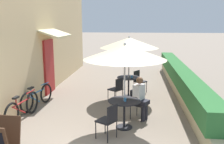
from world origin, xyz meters
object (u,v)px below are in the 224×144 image
Objects in this scene: cafe_chair_near_left at (109,119)px; menu_board at (0,143)px; bicycle_second at (37,97)px; patio_umbrella_mid at (129,43)px; cafe_chair_mid_right at (117,88)px; seated_patron_near_right at (140,96)px; coffee_cup_mid at (132,77)px; cafe_chair_near_right at (137,101)px; cafe_chair_mid_left at (139,80)px; bicycle_leaning at (23,108)px; patio_table_near at (124,107)px; patio_umbrella_near at (125,52)px; coffee_cup_near at (125,100)px; patio_table_mid at (129,82)px.

cafe_chair_near_left is 2.38m from menu_board.
bicycle_second is at bearing 102.49° from menu_board.
patio_umbrella_mid is 2.61× the size of cafe_chair_mid_right.
patio_umbrella_mid is (-0.41, 2.15, 1.34)m from seated_patron_near_right.
coffee_cup_mid is (0.12, -0.09, -1.23)m from patio_umbrella_mid.
cafe_chair_near_right and cafe_chair_mid_left have the same top height.
bicycle_leaning is at bearing -10.78° from cafe_chair_mid_left.
cafe_chair_near_right reaches higher than bicycle_leaning.
cafe_chair_mid_left is 0.50× the size of bicycle_leaning.
menu_board is (0.62, -2.27, 0.10)m from bicycle_leaning.
seated_patron_near_right is (0.43, 0.64, 0.11)m from patio_table_near.
coffee_cup_mid is at bearing 87.25° from patio_umbrella_near.
coffee_cup_near is at bearing -92.22° from coffee_cup_mid.
cafe_chair_near_right is 9.67× the size of coffee_cup_mid.
patio_table_near is 0.50× the size of bicycle_second.
cafe_chair_mid_left is at bearing 65.54° from menu_board.
patio_umbrella_near is 2.96m from coffee_cup_mid.
bicycle_leaning is at bearing 100.98° from cafe_chair_near_left.
patio_umbrella_mid is 2.61× the size of cafe_chair_mid_left.
menu_board reaches higher than bicycle_leaning.
patio_umbrella_near is 2.63m from cafe_chair_mid_right.
coffee_cup_mid is at bearing 87.25° from patio_table_near.
patio_umbrella_near is 3.63m from bicycle_second.
cafe_chair_mid_right is at bearing -119.59° from patio_table_mid.
cafe_chair_near_left is 1.00× the size of cafe_chair_near_right.
patio_table_mid is (-0.01, 2.85, -0.23)m from coffee_cup_near.
cafe_chair_mid_right is (-0.38, -0.67, -1.51)m from patio_umbrella_mid.
patio_umbrella_near reaches higher than patio_table_mid.
patio_table_near is at bearing 0.77° from bicycle_leaning.
patio_table_mid is at bearing 46.49° from bicycle_leaning.
bicycle_second is 1.85× the size of menu_board.
coffee_cup_near is at bearing -12.91° from bicycle_second.
patio_table_near is 3.48m from cafe_chair_mid_left.
patio_umbrella_near is at bearing 28.82° from cafe_chair_mid_left.
menu_board reaches higher than cafe_chair_near_right.
cafe_chair_mid_left is 0.86m from coffee_cup_mid.
seated_patron_near_right is at bearing 90.00° from cafe_chair_near_right.
cafe_chair_mid_left reaches higher than bicycle_leaning.
bicycle_second is at bearing -70.30° from seated_patron_near_right.
coffee_cup_near is at bearing -0.36° from bicycle_leaning.
patio_umbrella_mid reaches higher than cafe_chair_mid_left.
cafe_chair_near_right is (0.66, 1.39, 0.00)m from cafe_chair_near_left.
patio_table_near is 0.24m from coffee_cup_near.
patio_table_mid is at bearing 25.49° from cafe_chair_near_left.
seated_patron_near_right is at bearing 56.26° from patio_umbrella_near.
coffee_cup_mid is at bearing 36.24° from bicycle_second.
bicycle_second is (-0.01, 1.06, -0.01)m from bicycle_leaning.
seated_patron_near_right is 1.46× the size of patio_table_mid.
bicycle_leaning is at bearing 175.00° from patio_umbrella_near.
menu_board is at bearing -68.93° from bicycle_leaning.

